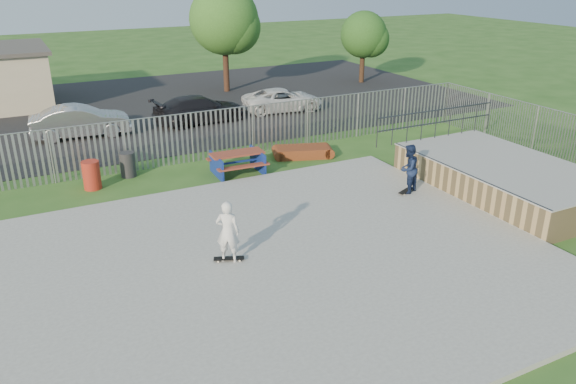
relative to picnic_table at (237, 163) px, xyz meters
name	(u,v)px	position (x,y,z in m)	size (l,w,h in m)	color
ground	(266,268)	(-2.05, -6.93, -0.42)	(120.00, 120.00, 0.00)	#2B561D
concrete_slab	(266,265)	(-2.05, -6.93, -0.35)	(15.00, 12.00, 0.15)	gray
quarter_pipe	(503,177)	(7.44, -5.89, 0.13)	(5.50, 7.05, 2.19)	tan
fence	(234,172)	(-1.05, -2.35, 0.58)	(26.04, 16.02, 2.00)	gray
picnic_table	(237,163)	(0.00, 0.00, 0.00)	(2.04, 1.70, 0.83)	brown
funbox	(303,152)	(3.14, 0.63, -0.22)	(2.28, 1.64, 0.41)	#652D16
trash_bin_red	(92,175)	(-5.14, 0.89, 0.08)	(0.61, 0.61, 1.01)	#AB291A
trash_bin_grey	(128,165)	(-3.74, 1.56, 0.04)	(0.56, 0.56, 0.93)	#29282B
parking_lot	(118,110)	(-2.05, 12.07, -0.41)	(40.00, 18.00, 0.02)	black
car_silver	(81,121)	(-4.50, 7.70, 0.31)	(1.52, 4.35, 1.43)	#B1B1B6
car_dark	(199,109)	(1.10, 7.62, 0.27)	(1.88, 4.62, 1.34)	black
car_white	(283,100)	(5.84, 7.86, 0.19)	(1.99, 4.31, 1.20)	white
tree_mid	(224,20)	(5.00, 13.97, 3.86)	(4.12, 4.12, 6.36)	#44281B
tree_right	(364,35)	(14.05, 12.56, 2.67)	(2.98, 2.98, 4.60)	#3F2819
skateboard_a	(406,191)	(4.26, -4.70, -0.24)	(0.81, 0.50, 0.08)	black
skateboard_b	(229,259)	(-2.86, -6.39, -0.24)	(0.82, 0.49, 0.08)	black
skater_navy	(408,169)	(4.26, -4.70, 0.57)	(0.82, 0.64, 1.68)	#152141
skater_white	(228,232)	(-2.86, -6.39, 0.57)	(0.61, 0.40, 1.68)	white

